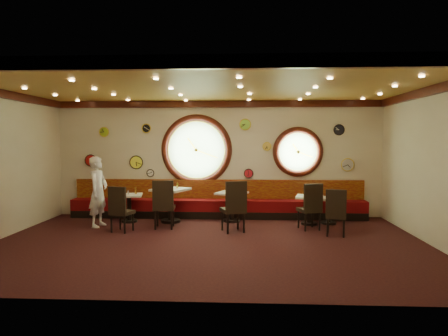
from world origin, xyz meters
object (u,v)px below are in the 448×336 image
condiment_c_salt (229,190)px  condiment_c_pepper (232,191)px  table_d (309,206)px  condiment_b_bottle (177,185)px  table_a (129,205)px  condiment_e_pepper (332,196)px  condiment_a_pepper (128,193)px  waiter (98,192)px  chair_a (120,206)px  table_c (232,203)px  chair_d (311,203)px  table_e (329,207)px  condiment_c_bottle (233,189)px  condiment_b_salt (167,186)px  condiment_d_bottle (314,193)px  condiment_a_salt (128,192)px  condiment_e_salt (327,196)px  chair_c (235,203)px  condiment_b_pepper (171,187)px  condiment_a_bottle (136,190)px  condiment_e_bottle (333,194)px  table_b (171,201)px  condiment_d_salt (307,194)px  condiment_d_pepper (309,194)px  chair_b (164,201)px  chair_e (336,209)px

condiment_c_salt → condiment_c_pepper: 0.09m
table_d → condiment_b_bottle: 3.42m
table_a → condiment_e_pepper: bearing=-0.0°
condiment_a_pepper → waiter: size_ratio=0.05×
table_d → chair_a: bearing=-166.2°
table_c → condiment_c_pepper: (0.00, -0.05, 0.33)m
chair_d → condiment_a_pepper: (-4.56, 0.68, 0.13)m
condiment_b_bottle → waiter: bearing=-160.1°
table_e → waiter: (-5.72, -0.59, 0.44)m
table_a → condiment_c_salt: (2.60, 0.19, 0.37)m
chair_d → condiment_c_bottle: size_ratio=4.58×
condiment_b_salt → condiment_d_bottle: size_ratio=0.74×
condiment_a_salt → condiment_e_salt: 5.12m
chair_c → condiment_c_bottle: 1.35m
chair_a → condiment_b_pepper: bearing=67.7°
condiment_e_pepper → condiment_c_bottle: bearing=173.6°
condiment_c_salt → condiment_a_bottle: (-2.45, -0.08, -0.01)m
table_e → condiment_c_pepper: condiment_c_pepper is taller
table_c → condiment_b_pepper: bearing=-174.5°
condiment_b_bottle → condiment_e_salt: condiment_b_bottle is taller
chair_c → condiment_e_bottle: bearing=2.7°
table_a → table_b: (1.08, 0.01, 0.10)m
chair_d → condiment_c_bottle: chair_d is taller
condiment_d_salt → condiment_e_salt: condiment_d_salt is taller
table_c → condiment_d_bottle: (2.09, -0.17, 0.31)m
condiment_d_pepper → condiment_e_pepper: condiment_d_pepper is taller
chair_b → condiment_d_bottle: size_ratio=4.73×
condiment_d_bottle → condiment_b_bottle: bearing=178.6°
table_d → chair_a: size_ratio=1.19×
chair_e → chair_d: bearing=141.1°
chair_c → chair_e: bearing=-27.6°
condiment_b_pepper → condiment_b_salt: bearing=160.8°
chair_e → condiment_e_pepper: bearing=95.8°
condiment_a_salt → waiter: waiter is taller
condiment_c_pepper → condiment_a_bottle: bearing=-179.8°
chair_b → condiment_a_salt: 1.38m
condiment_e_salt → condiment_a_pepper: bearing=-178.5°
chair_a → condiment_a_salt: (-0.16, 1.24, 0.16)m
table_b → chair_b: 0.80m
condiment_b_salt → chair_b: bearing=-83.9°
condiment_d_salt → condiment_c_bottle: size_ratio=0.61×
chair_d → chair_e: size_ratio=1.06×
table_c → condiment_b_salt: size_ratio=7.97×
chair_e → condiment_b_pepper: 4.15m
condiment_d_salt → condiment_b_pepper: (-3.48, 0.03, 0.15)m
chair_c → condiment_a_bottle: (-2.61, 1.17, 0.13)m
table_b → table_e: 4.05m
condiment_d_bottle → table_d: bearing=-146.6°
condiment_d_bottle → condiment_c_bottle: bearing=172.3°
condiment_c_pepper → condiment_e_pepper: size_ratio=0.84×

